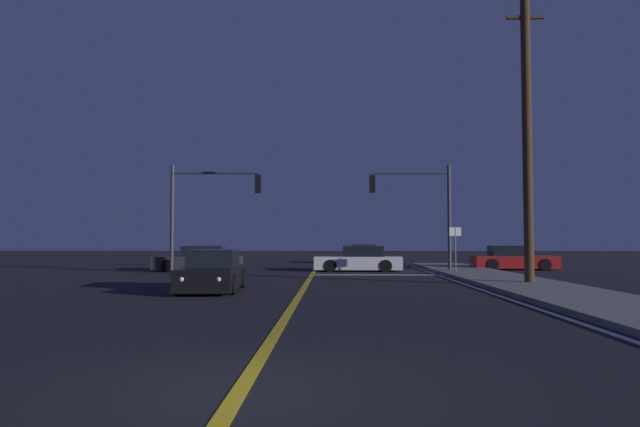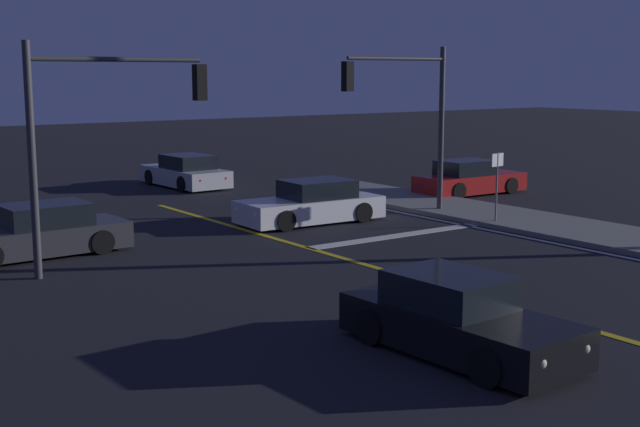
% 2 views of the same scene
% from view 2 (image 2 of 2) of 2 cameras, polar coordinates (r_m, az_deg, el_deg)
% --- Properties ---
extents(lane_line_center, '(0.20, 37.92, 0.01)m').
position_cam_2_polar(lane_line_center, '(16.15, 19.55, -7.91)').
color(lane_line_center, gold).
rests_on(lane_line_center, ground).
extents(stop_bar, '(6.17, 0.50, 0.01)m').
position_cam_2_polar(stop_bar, '(24.69, 5.16, -1.50)').
color(stop_bar, silver).
rests_on(stop_bar, ground).
extents(car_far_approaching_black, '(1.99, 4.31, 1.34)m').
position_cam_2_polar(car_far_approaching_black, '(14.52, 9.17, -7.05)').
color(car_far_approaching_black, black).
rests_on(car_far_approaching_black, ground).
extents(car_lead_oncoming_charcoal, '(4.71, 2.02, 1.34)m').
position_cam_2_polar(car_lead_oncoming_charcoal, '(23.03, -18.38, -1.28)').
color(car_lead_oncoming_charcoal, '#2D2D33').
rests_on(car_lead_oncoming_charcoal, ground).
extents(car_parked_curb_silver, '(2.10, 4.64, 1.34)m').
position_cam_2_polar(car_parked_curb_silver, '(35.60, -9.00, 2.72)').
color(car_parked_curb_silver, '#B2B5BA').
rests_on(car_parked_curb_silver, ground).
extents(car_following_oncoming_white, '(4.68, 2.09, 1.34)m').
position_cam_2_polar(car_following_oncoming_white, '(26.71, -0.55, 0.63)').
color(car_following_oncoming_white, silver).
rests_on(car_following_oncoming_white, ground).
extents(car_side_waiting_red, '(4.59, 1.93, 1.34)m').
position_cam_2_polar(car_side_waiting_red, '(33.49, 9.95, 2.27)').
color(car_side_waiting_red, maroon).
rests_on(car_side_waiting_red, ground).
extents(traffic_signal_near_right, '(4.17, 0.28, 5.51)m').
position_cam_2_polar(traffic_signal_near_right, '(27.55, 5.86, 7.35)').
color(traffic_signal_near_right, '#38383D').
rests_on(traffic_signal_near_right, ground).
extents(traffic_signal_far_left, '(4.49, 0.28, 5.38)m').
position_cam_2_polar(traffic_signal_far_left, '(20.65, -14.40, 6.25)').
color(traffic_signal_far_left, '#38383D').
rests_on(traffic_signal_far_left, ground).
extents(street_sign_corner, '(0.56, 0.09, 2.29)m').
position_cam_2_polar(street_sign_corner, '(26.58, 11.78, 2.48)').
color(street_sign_corner, slate).
rests_on(street_sign_corner, ground).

